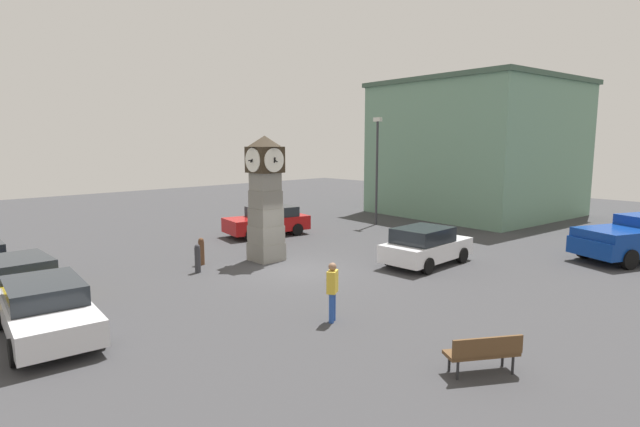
# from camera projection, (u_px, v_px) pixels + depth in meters

# --- Properties ---
(ground_plane) EXTENTS (70.18, 70.18, 0.00)m
(ground_plane) POSITION_uv_depth(u_px,v_px,m) (296.00, 270.00, 19.41)
(ground_plane) COLOR #38383A
(clock_tower) EXTENTS (1.60, 1.58, 5.21)m
(clock_tower) POSITION_uv_depth(u_px,v_px,m) (265.00, 198.00, 20.70)
(clock_tower) COLOR gray
(clock_tower) RESTS_ON ground_plane
(bollard_near_tower) EXTENTS (0.24, 0.24, 1.11)m
(bollard_near_tower) POSITION_uv_depth(u_px,v_px,m) (201.00, 251.00, 20.22)
(bollard_near_tower) COLOR brown
(bollard_near_tower) RESTS_ON ground_plane
(bollard_mid_row) EXTENTS (0.22, 0.22, 1.11)m
(bollard_mid_row) POSITION_uv_depth(u_px,v_px,m) (198.00, 258.00, 19.02)
(bollard_mid_row) COLOR #333338
(bollard_mid_row) RESTS_ON ground_plane
(car_near_tower) EXTENTS (4.12, 2.11, 1.43)m
(car_near_tower) POSITION_uv_depth(u_px,v_px,m) (18.00, 281.00, 15.22)
(car_near_tower) COLOR gold
(car_near_tower) RESTS_ON ground_plane
(car_by_building) EXTENTS (4.63, 2.35, 1.42)m
(car_by_building) POSITION_uv_depth(u_px,v_px,m) (47.00, 309.00, 12.75)
(car_by_building) COLOR silver
(car_by_building) RESTS_ON ground_plane
(car_silver_hatch) EXTENTS (2.65, 4.61, 1.53)m
(car_silver_hatch) POSITION_uv_depth(u_px,v_px,m) (268.00, 221.00, 26.56)
(car_silver_hatch) COLOR #A51111
(car_silver_hatch) RESTS_ON ground_plane
(car_end_of_row) EXTENTS (2.07, 4.15, 1.56)m
(car_end_of_row) POSITION_uv_depth(u_px,v_px,m) (426.00, 246.00, 20.20)
(car_end_of_row) COLOR silver
(car_end_of_row) RESTS_ON ground_plane
(pickup_truck) EXTENTS (3.93, 5.53, 1.85)m
(pickup_truck) POSITION_uv_depth(u_px,v_px,m) (634.00, 239.00, 20.94)
(pickup_truck) COLOR navy
(pickup_truck) RESTS_ON ground_plane
(bench) EXTENTS (1.30, 1.64, 0.90)m
(bench) POSITION_uv_depth(u_px,v_px,m) (484.00, 351.00, 10.67)
(bench) COLOR brown
(bench) RESTS_ON ground_plane
(pedestrian_near_bench) EXTENTS (0.41, 0.47, 1.68)m
(pedestrian_near_bench) POSITION_uv_depth(u_px,v_px,m) (332.00, 288.00, 13.77)
(pedestrian_near_bench) COLOR #264CA5
(pedestrian_near_bench) RESTS_ON ground_plane
(street_lamp_far_side) EXTENTS (0.50, 0.24, 6.36)m
(street_lamp_far_side) POSITION_uv_depth(u_px,v_px,m) (377.00, 163.00, 29.57)
(street_lamp_far_side) COLOR #333338
(street_lamp_far_side) RESTS_ON ground_plane
(warehouse_blue_far) EXTENTS (12.20, 11.91, 8.95)m
(warehouse_blue_far) POSITION_uv_depth(u_px,v_px,m) (476.00, 149.00, 34.17)
(warehouse_blue_far) COLOR gray
(warehouse_blue_far) RESTS_ON ground_plane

